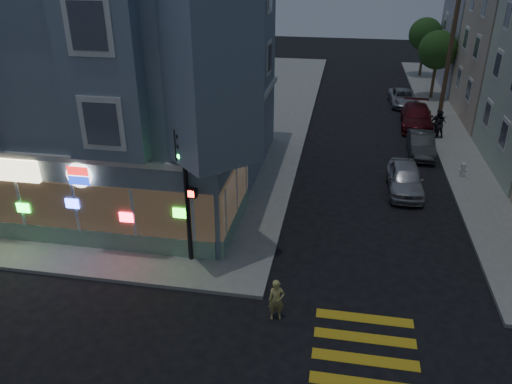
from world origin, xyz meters
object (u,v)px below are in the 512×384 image
(running_child, at_px, (276,300))
(parked_car_b, at_px, (421,144))
(utility_pole, at_px, (450,53))
(parked_car_c, at_px, (417,117))
(pedestrian_b, at_px, (438,123))
(parked_car_d, at_px, (403,98))
(pedestrian_a, at_px, (438,124))
(street_tree_far, at_px, (425,34))
(parked_car_a, at_px, (405,178))
(street_tree_near, at_px, (438,50))
(fire_hydrant, at_px, (463,169))
(traffic_signal, at_px, (185,174))

(running_child, height_order, parked_car_b, running_child)
(utility_pole, height_order, parked_car_c, utility_pole)
(pedestrian_b, xyz_separation_m, parked_car_d, (-1.51, 7.53, -0.45))
(pedestrian_a, xyz_separation_m, parked_car_b, (-1.32, -2.91, -0.38))
(parked_car_c, distance_m, parked_car_d, 5.46)
(street_tree_far, relative_size, parked_car_d, 1.24)
(utility_pole, relative_size, parked_car_c, 1.78)
(street_tree_far, xyz_separation_m, pedestrian_b, (-0.90, -17.66, -2.89))
(parked_car_a, height_order, parked_car_d, parked_car_a)
(utility_pole, distance_m, running_child, 24.68)
(utility_pole, height_order, parked_car_a, utility_pole)
(street_tree_far, xyz_separation_m, running_child, (-8.61, -36.84, -3.20))
(parked_car_b, distance_m, parked_car_d, 10.64)
(street_tree_near, xyz_separation_m, fire_hydrant, (-0.43, -16.04, -3.36))
(utility_pole, height_order, running_child, utility_pole)
(street_tree_near, bearing_deg, parked_car_d, -138.61)
(street_tree_near, distance_m, fire_hydrant, 16.40)
(street_tree_near, bearing_deg, running_child, -106.62)
(street_tree_near, xyz_separation_m, pedestrian_a, (-0.90, -9.86, -2.90))
(utility_pole, height_order, street_tree_far, utility_pole)
(utility_pole, distance_m, parked_car_b, 8.18)
(pedestrian_a, height_order, parked_car_c, pedestrian_a)
(parked_car_b, relative_size, parked_car_d, 0.93)
(pedestrian_a, relative_size, pedestrian_b, 0.99)
(parked_car_b, xyz_separation_m, parked_car_d, (-0.19, 10.64, -0.06))
(traffic_signal, bearing_deg, utility_pole, 69.55)
(street_tree_near, xyz_separation_m, traffic_signal, (-12.36, -26.28, -0.09))
(street_tree_near, distance_m, parked_car_d, 4.63)
(street_tree_far, height_order, parked_car_b, street_tree_far)
(parked_car_a, bearing_deg, parked_car_c, 81.02)
(running_child, bearing_deg, street_tree_near, 59.10)
(utility_pole, height_order, traffic_signal, utility_pole)
(pedestrian_a, height_order, parked_car_b, pedestrian_a)
(parked_car_c, height_order, traffic_signal, traffic_signal)
(pedestrian_b, distance_m, fire_hydrant, 6.42)
(parked_car_a, relative_size, parked_car_c, 0.83)
(pedestrian_b, bearing_deg, fire_hydrant, 78.12)
(street_tree_near, bearing_deg, parked_car_b, -99.88)
(parked_car_c, height_order, fire_hydrant, parked_car_c)
(pedestrian_b, height_order, parked_car_d, pedestrian_b)
(street_tree_far, distance_m, pedestrian_a, 18.11)
(parked_car_d, bearing_deg, street_tree_far, 73.99)
(utility_pole, height_order, street_tree_near, utility_pole)
(parked_car_a, bearing_deg, parked_car_d, 85.66)
(parked_car_a, bearing_deg, traffic_signal, -137.04)
(street_tree_near, bearing_deg, fire_hydrant, -91.53)
(street_tree_far, height_order, fire_hydrant, street_tree_far)
(utility_pole, distance_m, fire_hydrant, 10.90)
(street_tree_near, height_order, running_child, street_tree_near)
(parked_car_b, bearing_deg, pedestrian_b, 68.00)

